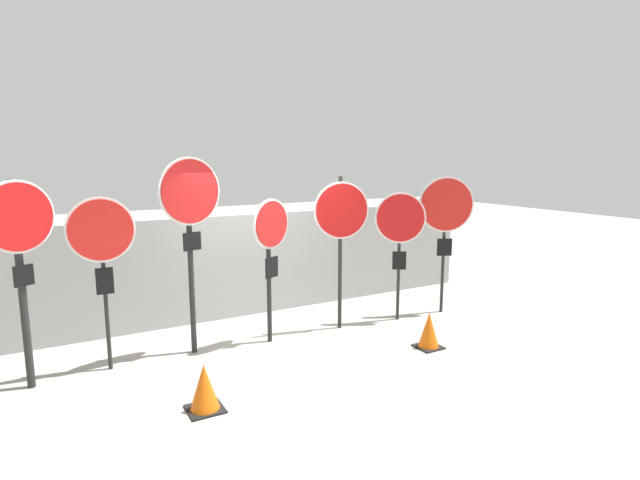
{
  "coord_description": "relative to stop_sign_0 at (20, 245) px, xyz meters",
  "views": [
    {
      "loc": [
        -2.9,
        -6.62,
        2.71
      ],
      "look_at": [
        0.83,
        0.0,
        1.44
      ],
      "focal_mm": 28.0,
      "sensor_mm": 36.0,
      "label": 1
    }
  ],
  "objects": [
    {
      "name": "stop_sign_4",
      "position": [
        4.26,
        -0.03,
        0.03
      ],
      "size": [
        0.87,
        0.23,
        2.42
      ],
      "rotation": [
        0.0,
        0.0,
        -0.23
      ],
      "color": "black",
      "rests_on": "ground"
    },
    {
      "name": "stop_sign_2",
      "position": [
        1.98,
        0.12,
        0.23
      ],
      "size": [
        0.88,
        0.28,
        2.71
      ],
      "rotation": [
        0.0,
        0.0,
        0.27
      ],
      "color": "black",
      "rests_on": "ground"
    },
    {
      "name": "stop_sign_0",
      "position": [
        0.0,
        0.0,
        0.0
      ],
      "size": [
        0.75,
        0.42,
        2.46
      ],
      "rotation": [
        0.0,
        0.0,
        0.49
      ],
      "color": "black",
      "rests_on": "ground"
    },
    {
      "name": "stop_sign_6",
      "position": [
        6.26,
        -0.19,
        0.05
      ],
      "size": [
        0.86,
        0.44,
        2.38
      ],
      "rotation": [
        0.0,
        0.0,
        -0.45
      ],
      "color": "black",
      "rests_on": "ground"
    },
    {
      "name": "traffic_cone_0",
      "position": [
        1.62,
        -1.51,
        -1.47
      ],
      "size": [
        0.38,
        0.38,
        0.52
      ],
      "color": "black",
      "rests_on": "ground"
    },
    {
      "name": "stop_sign_3",
      "position": [
        3.08,
        -0.02,
        -0.21
      ],
      "size": [
        0.66,
        0.33,
        2.13
      ],
      "rotation": [
        0.0,
        0.0,
        0.44
      ],
      "color": "black",
      "rests_on": "ground"
    },
    {
      "name": "ground_plane",
      "position": [
        3.14,
        0.12,
        -1.73
      ],
      "size": [
        40.0,
        40.0,
        0.0
      ],
      "primitive_type": "plane",
      "color": "gray"
    },
    {
      "name": "traffic_cone_1",
      "position": [
        4.94,
        -1.32,
        -1.47
      ],
      "size": [
        0.36,
        0.36,
        0.52
      ],
      "color": "black",
      "rests_on": "ground"
    },
    {
      "name": "stop_sign_5",
      "position": [
        5.32,
        -0.14,
        -0.14
      ],
      "size": [
        0.73,
        0.45,
        2.15
      ],
      "rotation": [
        0.0,
        0.0,
        -0.54
      ],
      "color": "black",
      "rests_on": "ground"
    },
    {
      "name": "fence_back",
      "position": [
        3.14,
        1.4,
        -0.85
      ],
      "size": [
        9.47,
        0.12,
        1.75
      ],
      "color": "gray",
      "rests_on": "ground"
    },
    {
      "name": "stop_sign_1",
      "position": [
        0.86,
        0.09,
        -0.05
      ],
      "size": [
        0.82,
        0.11,
        2.23
      ],
      "rotation": [
        0.0,
        0.0,
        -0.02
      ],
      "color": "black",
      "rests_on": "ground"
    }
  ]
}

